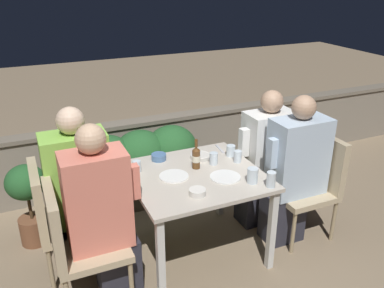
{
  "coord_description": "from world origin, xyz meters",
  "views": [
    {
      "loc": [
        -1.13,
        -2.48,
        2.13
      ],
      "look_at": [
        0.0,
        0.07,
        0.93
      ],
      "focal_mm": 38.0,
      "sensor_mm": 36.0,
      "label": 1
    }
  ],
  "objects_px": {
    "chair_right_far": "(283,164)",
    "person_coral_top": "(103,215)",
    "chair_left_far": "(56,213)",
    "beer_bottle": "(196,157)",
    "potted_plant": "(28,197)",
    "person_white_polo": "(264,159)",
    "chair_right_near": "(313,178)",
    "person_blue_shirt": "(294,171)",
    "person_green_blouse": "(83,192)",
    "chair_left_near": "(73,238)"
  },
  "relations": [
    {
      "from": "person_coral_top",
      "to": "chair_left_far",
      "type": "bearing_deg",
      "value": 128.13
    },
    {
      "from": "person_green_blouse",
      "to": "beer_bottle",
      "type": "height_order",
      "value": "person_green_blouse"
    },
    {
      "from": "chair_left_far",
      "to": "chair_right_far",
      "type": "relative_size",
      "value": 1.0
    },
    {
      "from": "chair_left_far",
      "to": "chair_right_near",
      "type": "xyz_separation_m",
      "value": [
        2.04,
        -0.31,
        0.0
      ]
    },
    {
      "from": "person_white_polo",
      "to": "chair_left_far",
      "type": "bearing_deg",
      "value": -179.63
    },
    {
      "from": "person_green_blouse",
      "to": "chair_right_far",
      "type": "xyz_separation_m",
      "value": [
        1.77,
        0.01,
        -0.13
      ]
    },
    {
      "from": "beer_bottle",
      "to": "person_white_polo",
      "type": "bearing_deg",
      "value": 8.0
    },
    {
      "from": "chair_left_far",
      "to": "potted_plant",
      "type": "bearing_deg",
      "value": 109.74
    },
    {
      "from": "person_green_blouse",
      "to": "potted_plant",
      "type": "relative_size",
      "value": 1.82
    },
    {
      "from": "person_blue_shirt",
      "to": "beer_bottle",
      "type": "xyz_separation_m",
      "value": [
        -0.77,
        0.22,
        0.17
      ]
    },
    {
      "from": "person_coral_top",
      "to": "chair_right_near",
      "type": "relative_size",
      "value": 1.45
    },
    {
      "from": "person_blue_shirt",
      "to": "chair_right_far",
      "type": "relative_size",
      "value": 1.42
    },
    {
      "from": "chair_right_near",
      "to": "potted_plant",
      "type": "distance_m",
      "value": 2.35
    },
    {
      "from": "person_white_polo",
      "to": "person_blue_shirt",
      "type": "bearing_deg",
      "value": -77.82
    },
    {
      "from": "chair_left_near",
      "to": "person_blue_shirt",
      "type": "distance_m",
      "value": 1.77
    },
    {
      "from": "chair_right_near",
      "to": "person_green_blouse",
      "type": "bearing_deg",
      "value": 170.43
    },
    {
      "from": "person_white_polo",
      "to": "potted_plant",
      "type": "relative_size",
      "value": 1.71
    },
    {
      "from": "person_coral_top",
      "to": "beer_bottle",
      "type": "height_order",
      "value": "person_coral_top"
    },
    {
      "from": "chair_right_far",
      "to": "person_white_polo",
      "type": "relative_size",
      "value": 0.73
    },
    {
      "from": "chair_right_near",
      "to": "potted_plant",
      "type": "bearing_deg",
      "value": 160.3
    },
    {
      "from": "person_white_polo",
      "to": "chair_left_near",
      "type": "bearing_deg",
      "value": -168.06
    },
    {
      "from": "chair_right_near",
      "to": "beer_bottle",
      "type": "xyz_separation_m",
      "value": [
        -0.98,
        0.22,
        0.28
      ]
    },
    {
      "from": "person_blue_shirt",
      "to": "beer_bottle",
      "type": "bearing_deg",
      "value": 163.9
    },
    {
      "from": "chair_right_near",
      "to": "person_coral_top",
      "type": "bearing_deg",
      "value": -178.75
    },
    {
      "from": "person_blue_shirt",
      "to": "chair_left_near",
      "type": "bearing_deg",
      "value": -178.75
    },
    {
      "from": "potted_plant",
      "to": "chair_right_far",
      "type": "bearing_deg",
      "value": -12.4
    },
    {
      "from": "person_coral_top",
      "to": "person_green_blouse",
      "type": "xyz_separation_m",
      "value": [
        -0.07,
        0.35,
        0.0
      ]
    },
    {
      "from": "chair_right_near",
      "to": "beer_bottle",
      "type": "distance_m",
      "value": 1.04
    },
    {
      "from": "chair_left_near",
      "to": "person_green_blouse",
      "type": "relative_size",
      "value": 0.68
    },
    {
      "from": "chair_left_far",
      "to": "chair_right_far",
      "type": "distance_m",
      "value": 1.97
    },
    {
      "from": "chair_left_near",
      "to": "person_blue_shirt",
      "type": "relative_size",
      "value": 0.7
    },
    {
      "from": "person_green_blouse",
      "to": "person_coral_top",
      "type": "bearing_deg",
      "value": -79.05
    },
    {
      "from": "person_green_blouse",
      "to": "chair_right_far",
      "type": "distance_m",
      "value": 1.77
    },
    {
      "from": "chair_left_far",
      "to": "chair_right_near",
      "type": "relative_size",
      "value": 1.0
    },
    {
      "from": "chair_right_far",
      "to": "person_coral_top",
      "type": "bearing_deg",
      "value": -168.07
    },
    {
      "from": "chair_left_near",
      "to": "beer_bottle",
      "type": "distance_m",
      "value": 1.07
    },
    {
      "from": "chair_right_near",
      "to": "beer_bottle",
      "type": "height_order",
      "value": "beer_bottle"
    },
    {
      "from": "chair_left_near",
      "to": "chair_left_far",
      "type": "height_order",
      "value": "same"
    },
    {
      "from": "person_blue_shirt",
      "to": "potted_plant",
      "type": "height_order",
      "value": "person_blue_shirt"
    },
    {
      "from": "chair_left_near",
      "to": "potted_plant",
      "type": "relative_size",
      "value": 1.24
    },
    {
      "from": "chair_left_near",
      "to": "chair_right_near",
      "type": "bearing_deg",
      "value": 1.12
    },
    {
      "from": "person_green_blouse",
      "to": "person_white_polo",
      "type": "height_order",
      "value": "person_green_blouse"
    },
    {
      "from": "person_coral_top",
      "to": "chair_right_near",
      "type": "distance_m",
      "value": 1.77
    },
    {
      "from": "chair_left_near",
      "to": "chair_right_far",
      "type": "distance_m",
      "value": 1.94
    },
    {
      "from": "person_coral_top",
      "to": "potted_plant",
      "type": "bearing_deg",
      "value": 118.25
    },
    {
      "from": "chair_right_near",
      "to": "person_white_polo",
      "type": "relative_size",
      "value": 0.73
    },
    {
      "from": "person_green_blouse",
      "to": "potted_plant",
      "type": "xyz_separation_m",
      "value": [
        -0.38,
        0.48,
        -0.21
      ]
    },
    {
      "from": "person_white_polo",
      "to": "beer_bottle",
      "type": "height_order",
      "value": "person_white_polo"
    },
    {
      "from": "person_green_blouse",
      "to": "person_blue_shirt",
      "type": "bearing_deg",
      "value": -10.76
    },
    {
      "from": "chair_left_far",
      "to": "person_green_blouse",
      "type": "height_order",
      "value": "person_green_blouse"
    }
  ]
}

